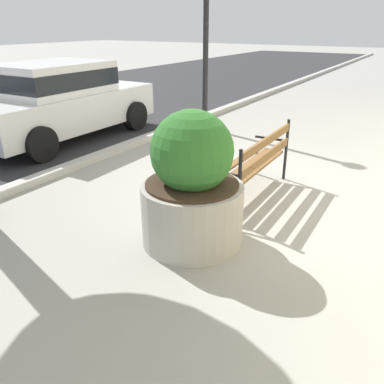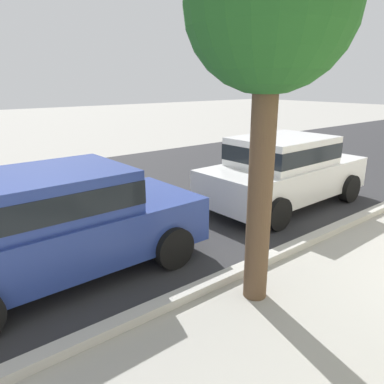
{
  "view_description": "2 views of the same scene",
  "coord_description": "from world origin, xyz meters",
  "px_view_note": "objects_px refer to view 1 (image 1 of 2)",
  "views": [
    {
      "loc": [
        -5.13,
        -2.1,
        2.28
      ],
      "look_at": [
        -1.77,
        -0.06,
        0.6
      ],
      "focal_mm": 37.23,
      "sensor_mm": 36.0,
      "label": 1
    },
    {
      "loc": [
        -6.13,
        -0.42,
        2.71
      ],
      "look_at": [
        -2.13,
        4.52,
        0.8
      ],
      "focal_mm": 34.64,
      "sensor_mm": 36.0,
      "label": 2
    }
  ],
  "objects_px": {
    "park_bench": "(255,160)",
    "lamp_post": "(206,8)",
    "parked_car_white": "(59,99)",
    "concrete_planter": "(192,187)"
  },
  "relations": [
    {
      "from": "park_bench",
      "to": "lamp_post",
      "type": "height_order",
      "value": "lamp_post"
    },
    {
      "from": "park_bench",
      "to": "parked_car_white",
      "type": "height_order",
      "value": "parked_car_white"
    },
    {
      "from": "park_bench",
      "to": "lamp_post",
      "type": "relative_size",
      "value": 0.46
    },
    {
      "from": "concrete_planter",
      "to": "park_bench",
      "type": "bearing_deg",
      "value": -3.15
    },
    {
      "from": "park_bench",
      "to": "parked_car_white",
      "type": "bearing_deg",
      "value": 80.95
    },
    {
      "from": "parked_car_white",
      "to": "lamp_post",
      "type": "bearing_deg",
      "value": -42.02
    },
    {
      "from": "park_bench",
      "to": "concrete_planter",
      "type": "xyz_separation_m",
      "value": [
        -1.52,
        0.08,
        0.11
      ]
    },
    {
      "from": "park_bench",
      "to": "concrete_planter",
      "type": "height_order",
      "value": "concrete_planter"
    },
    {
      "from": "concrete_planter",
      "to": "lamp_post",
      "type": "bearing_deg",
      "value": 28.07
    },
    {
      "from": "concrete_planter",
      "to": "parked_car_white",
      "type": "xyz_separation_m",
      "value": [
        2.27,
        4.58,
        0.19
      ]
    }
  ]
}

